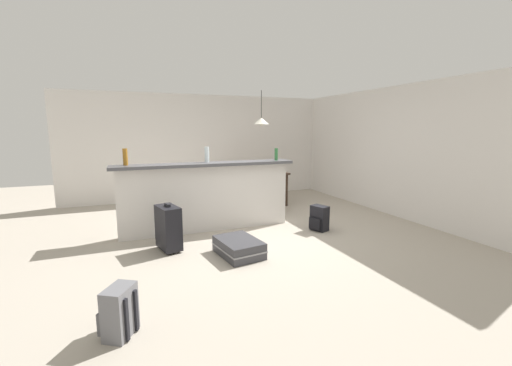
% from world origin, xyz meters
% --- Properties ---
extents(ground_plane, '(13.00, 13.00, 0.05)m').
position_xyz_m(ground_plane, '(0.00, 0.00, -0.03)').
color(ground_plane, '#ADA393').
extents(wall_back, '(6.60, 0.10, 2.50)m').
position_xyz_m(wall_back, '(0.00, 3.05, 1.25)').
color(wall_back, silver).
rests_on(wall_back, ground_plane).
extents(wall_right, '(0.10, 6.00, 2.50)m').
position_xyz_m(wall_right, '(3.05, 0.30, 1.25)').
color(wall_right, silver).
rests_on(wall_right, ground_plane).
extents(partition_half_wall, '(2.80, 0.20, 1.09)m').
position_xyz_m(partition_half_wall, '(-0.62, 0.30, 0.54)').
color(partition_half_wall, silver).
rests_on(partition_half_wall, ground_plane).
extents(bar_countertop, '(2.96, 0.40, 0.05)m').
position_xyz_m(bar_countertop, '(-0.62, 0.30, 1.11)').
color(bar_countertop, '#4C4C51').
rests_on(bar_countertop, partition_half_wall).
extents(bottle_amber, '(0.07, 0.07, 0.26)m').
position_xyz_m(bottle_amber, '(-1.84, 0.37, 1.27)').
color(bottle_amber, '#9E661E').
rests_on(bottle_amber, bar_countertop).
extents(bottle_clear, '(0.07, 0.07, 0.26)m').
position_xyz_m(bottle_clear, '(-0.59, 0.39, 1.27)').
color(bottle_clear, silver).
rests_on(bottle_clear, bar_countertop).
extents(bottle_green, '(0.06, 0.06, 0.21)m').
position_xyz_m(bottle_green, '(0.62, 0.27, 1.25)').
color(bottle_green, '#2D6B38').
rests_on(bottle_green, bar_countertop).
extents(dining_table, '(1.10, 0.80, 0.74)m').
position_xyz_m(dining_table, '(0.92, 1.73, 0.65)').
color(dining_table, '#332319').
rests_on(dining_table, ground_plane).
extents(dining_chair_near_partition, '(0.43, 0.43, 0.93)m').
position_xyz_m(dining_chair_near_partition, '(0.81, 1.17, 0.52)').
color(dining_chair_near_partition, '#4C331E').
rests_on(dining_chair_near_partition, ground_plane).
extents(dining_chair_far_side, '(0.44, 0.44, 0.93)m').
position_xyz_m(dining_chair_far_side, '(0.92, 2.23, 0.52)').
color(dining_chair_far_side, '#4C331E').
rests_on(dining_chair_far_side, ground_plane).
extents(pendant_lamp, '(0.34, 0.34, 0.76)m').
position_xyz_m(pendant_lamp, '(0.93, 1.70, 1.86)').
color(pendant_lamp, black).
extents(suitcase_flat_charcoal, '(0.59, 0.87, 0.22)m').
position_xyz_m(suitcase_flat_charcoal, '(-0.49, -0.94, 0.11)').
color(suitcase_flat_charcoal, '#38383D').
rests_on(suitcase_flat_charcoal, ground_plane).
extents(suitcase_upright_black, '(0.34, 0.48, 0.67)m').
position_xyz_m(suitcase_upright_black, '(-1.34, -0.41, 0.33)').
color(suitcase_upright_black, black).
rests_on(suitcase_upright_black, ground_plane).
extents(backpack_grey, '(0.33, 0.33, 0.42)m').
position_xyz_m(backpack_grey, '(-1.96, -2.24, 0.20)').
color(backpack_grey, slate).
rests_on(backpack_grey, ground_plane).
extents(backpack_black, '(0.30, 0.32, 0.42)m').
position_xyz_m(backpack_black, '(1.11, -0.40, 0.20)').
color(backpack_black, black).
rests_on(backpack_black, ground_plane).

